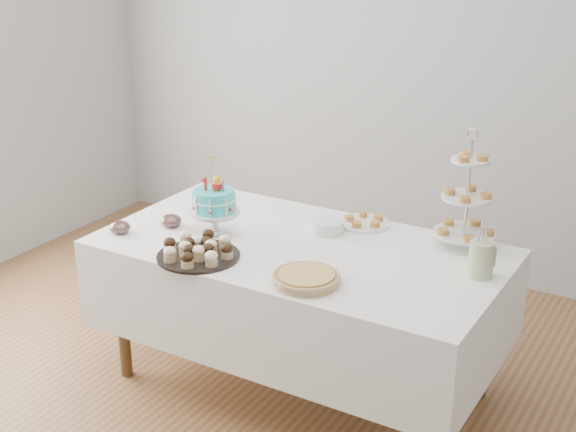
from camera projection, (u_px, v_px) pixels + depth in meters
The scene contains 12 objects.
floor at pixel (268, 415), 3.83m from camera, with size 5.00×5.00×0.00m, color brown.
walls at pixel (265, 142), 3.35m from camera, with size 5.04×4.04×2.70m.
table at pixel (300, 289), 3.88m from camera, with size 1.92×1.02×0.77m.
birthday_cake at pixel (215, 213), 3.90m from camera, with size 0.25×0.25×0.38m.
cupcake_tray at pixel (198, 249), 3.65m from camera, with size 0.38×0.38×0.09m.
pie at pixel (306, 278), 3.40m from camera, with size 0.30×0.30×0.05m.
tiered_stand at pixel (467, 198), 3.71m from camera, with size 0.29×0.29×0.57m.
plate_stack at pixel (328, 226), 3.94m from camera, with size 0.16×0.16×0.06m.
pastry_plate at pixel (364, 221), 4.04m from camera, with size 0.27×0.27×0.04m.
jam_bowl_a at pixel (120, 227), 3.93m from camera, with size 0.10×0.10×0.06m.
jam_bowl_b at pixel (171, 221), 4.01m from camera, with size 0.11×0.11×0.06m.
utensil_pitcher at pixel (481, 258), 3.45m from camera, with size 0.11×0.11×0.24m.
Camera 1 is at (1.73, -2.73, 2.27)m, focal length 50.00 mm.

